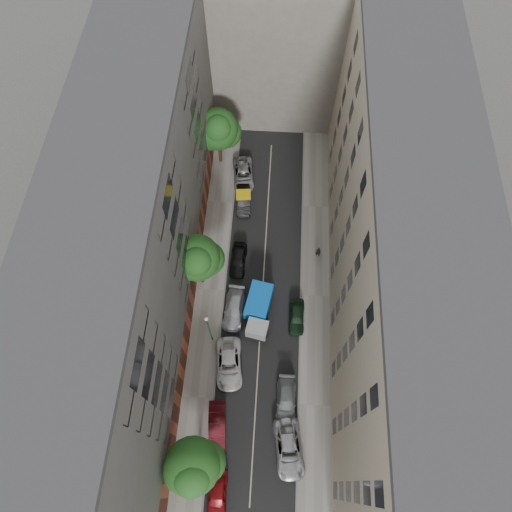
# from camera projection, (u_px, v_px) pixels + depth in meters

# --- Properties ---
(ground) EXTENTS (120.00, 120.00, 0.00)m
(ground) POSITION_uv_depth(u_px,v_px,m) (263.00, 293.00, 47.79)
(ground) COLOR #4C4C49
(ground) RESTS_ON ground
(road_surface) EXTENTS (8.00, 44.00, 0.02)m
(road_surface) POSITION_uv_depth(u_px,v_px,m) (263.00, 293.00, 47.78)
(road_surface) COLOR black
(road_surface) RESTS_ON ground
(sidewalk_left) EXTENTS (3.00, 44.00, 0.15)m
(sidewalk_left) POSITION_uv_depth(u_px,v_px,m) (210.00, 290.00, 47.88)
(sidewalk_left) COLOR gray
(sidewalk_left) RESTS_ON ground
(sidewalk_right) EXTENTS (3.00, 44.00, 0.15)m
(sidewalk_right) POSITION_uv_depth(u_px,v_px,m) (315.00, 296.00, 47.57)
(sidewalk_right) COLOR gray
(sidewalk_right) RESTS_ON ground
(building_left) EXTENTS (8.00, 44.00, 20.00)m
(building_left) POSITION_uv_depth(u_px,v_px,m) (136.00, 242.00, 39.16)
(building_left) COLOR #4D4B48
(building_left) RESTS_ON ground
(building_right) EXTENTS (8.00, 44.00, 20.00)m
(building_right) POSITION_uv_depth(u_px,v_px,m) (394.00, 256.00, 38.54)
(building_right) COLOR tan
(building_right) RESTS_ON ground
(building_endcap) EXTENTS (18.00, 12.00, 18.00)m
(building_endcap) POSITION_uv_depth(u_px,v_px,m) (277.00, 37.00, 52.25)
(building_endcap) COLOR gray
(building_endcap) RESTS_ON ground
(tarp_truck) EXTENTS (3.08, 5.79, 2.52)m
(tarp_truck) POSITION_uv_depth(u_px,v_px,m) (258.00, 310.00, 45.49)
(tarp_truck) COLOR black
(tarp_truck) RESTS_ON ground
(car_left_0) EXTENTS (1.76, 4.16, 1.40)m
(car_left_0) POSITION_uv_depth(u_px,v_px,m) (217.00, 495.00, 38.75)
(car_left_0) COLOR maroon
(car_left_0) RESTS_ON ground
(car_left_1) EXTENTS (1.91, 4.42, 1.42)m
(car_left_1) POSITION_uv_depth(u_px,v_px,m) (217.00, 425.00, 41.26)
(car_left_1) COLOR #4C0F15
(car_left_1) RESTS_ON ground
(car_left_2) EXTENTS (3.01, 5.48, 1.45)m
(car_left_2) POSITION_uv_depth(u_px,v_px,m) (229.00, 364.00, 43.73)
(car_left_2) COLOR silver
(car_left_2) RESTS_ON ground
(car_left_3) EXTENTS (2.24, 4.89, 1.39)m
(car_left_3) POSITION_uv_depth(u_px,v_px,m) (234.00, 309.00, 46.27)
(car_left_3) COLOR #B5B6BA
(car_left_3) RESTS_ON ground
(car_left_4) EXTENTS (1.80, 4.18, 1.40)m
(car_left_4) POSITION_uv_depth(u_px,v_px,m) (238.00, 260.00, 48.76)
(car_left_4) COLOR black
(car_left_4) RESTS_ON ground
(car_left_5) EXTENTS (1.88, 4.40, 1.41)m
(car_left_5) POSITION_uv_depth(u_px,v_px,m) (244.00, 200.00, 52.15)
(car_left_5) COLOR black
(car_left_5) RESTS_ON ground
(car_left_6) EXTENTS (2.97, 5.30, 1.40)m
(car_left_6) POSITION_uv_depth(u_px,v_px,m) (243.00, 174.00, 53.77)
(car_left_6) COLOR #B4B4B9
(car_left_6) RESTS_ON ground
(car_right_0) EXTENTS (3.22, 5.57, 1.46)m
(car_right_0) POSITION_uv_depth(u_px,v_px,m) (289.00, 449.00, 40.35)
(car_right_0) COLOR #BBBBC0
(car_right_0) RESTS_ON ground
(car_right_1) EXTENTS (1.83, 4.49, 1.30)m
(car_right_1) POSITION_uv_depth(u_px,v_px,m) (286.00, 400.00, 42.30)
(car_right_1) COLOR slate
(car_right_1) RESTS_ON ground
(car_right_2) EXTENTS (1.58, 3.84, 1.30)m
(car_right_2) POSITION_uv_depth(u_px,v_px,m) (297.00, 317.00, 45.94)
(car_right_2) COLOR black
(car_right_2) RESTS_ON ground
(tree_near) EXTENTS (4.87, 4.52, 7.48)m
(tree_near) POSITION_uv_depth(u_px,v_px,m) (193.00, 468.00, 35.71)
(tree_near) COLOR #382619
(tree_near) RESTS_ON sidewalk_left
(tree_mid) EXTENTS (4.93, 4.59, 8.04)m
(tree_mid) POSITION_uv_depth(u_px,v_px,m) (198.00, 259.00, 43.37)
(tree_mid) COLOR #382619
(tree_mid) RESTS_ON sidewalk_left
(tree_far) EXTENTS (5.00, 4.69, 8.06)m
(tree_far) POSITION_uv_depth(u_px,v_px,m) (218.00, 131.00, 50.50)
(tree_far) COLOR #382619
(tree_far) RESTS_ON sidewalk_left
(lamp_post) EXTENTS (0.36, 0.36, 6.47)m
(lamp_post) POSITION_uv_depth(u_px,v_px,m) (209.00, 327.00, 41.84)
(lamp_post) COLOR #185530
(lamp_post) RESTS_ON sidewalk_left
(pedestrian) EXTENTS (0.62, 0.44, 1.60)m
(pedestrian) POSITION_uv_depth(u_px,v_px,m) (318.00, 252.00, 48.89)
(pedestrian) COLOR black
(pedestrian) RESTS_ON sidewalk_right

